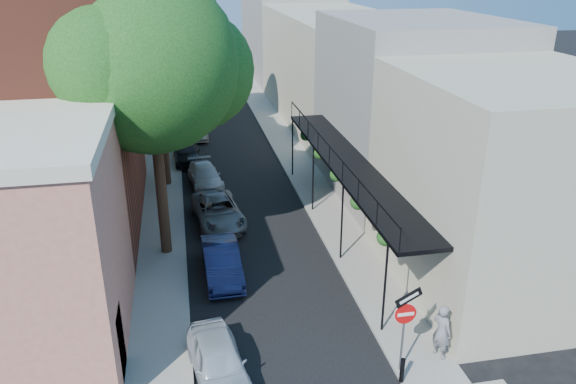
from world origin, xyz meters
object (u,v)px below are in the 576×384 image
sign_post (405,317)px  parked_car_b (222,262)px  oak_near (162,66)px  bollard (402,370)px  parked_car_a (218,362)px  parked_car_c (218,211)px  parked_car_d (205,176)px  pedestrian (442,331)px  parked_car_e (187,152)px  oak_mid (164,55)px  parked_car_f (197,129)px  oak_far (164,15)px

sign_post → parked_car_b: 8.36m
oak_near → bollard: bearing=-56.9°
parked_car_a → parked_car_c: size_ratio=0.84×
bollard → oak_near: (-6.37, 9.76, 7.36)m
parked_car_a → parked_car_d: bearing=80.3°
sign_post → bollard: (-0.16, -0.47, -1.52)m
oak_near → pedestrian: bearing=-48.1°
bollard → parked_car_b: 8.54m
parked_car_a → parked_car_c: parked_car_a is taller
parked_car_c → sign_post: bearing=-75.0°
parked_car_b → pedestrian: pedestrian is taller
parked_car_e → parked_car_b: bearing=-88.2°
oak_mid → parked_car_f: (1.68, 8.52, -6.43)m
parked_car_e → parked_car_c: bearing=-84.6°
oak_far → parked_car_c: oak_far is taller
oak_near → parked_car_c: size_ratio=2.56×
oak_far → parked_car_d: (1.63, -9.73, -7.69)m
parked_car_a → pedestrian: 6.86m
oak_far → parked_car_a: bearing=-87.5°
parked_car_d → pedestrian: (6.32, -16.16, 0.47)m
oak_near → parked_car_f: oak_near is taller
parked_car_a → pedestrian: (6.84, -0.39, 0.40)m
parked_car_d → parked_car_b: bearing=-96.0°
oak_near → parked_car_d: bearing=77.3°
oak_near → oak_far: (0.01, 17.01, 0.38)m
parked_car_b → parked_car_d: size_ratio=1.01×
sign_post → parked_car_f: size_ratio=0.79×
oak_far → sign_post: bearing=-76.1°
parked_car_a → parked_car_c: bearing=77.7°
bollard → oak_mid: oak_mid is taller
parked_car_a → oak_near: bearing=89.8°
bollard → parked_car_a: (-5.24, 1.27, 0.12)m
sign_post → parked_car_e: bearing=105.5°
parked_car_c → parked_car_a: bearing=-101.0°
parked_car_e → oak_mid: bearing=-105.3°
sign_post → parked_car_e: sign_post is taller
sign_post → pedestrian: sign_post is taller
parked_car_e → pedestrian: bearing=-72.6°
oak_near → parked_car_d: oak_near is taller
oak_near → oak_mid: bearing=90.4°
parked_car_a → parked_car_f: 24.98m
sign_post → oak_near: oak_near is taller
oak_near → oak_far: bearing=90.0°
parked_car_d → sign_post: bearing=-80.1°
oak_near → parked_car_e: oak_near is taller
oak_far → parked_car_e: bearing=-82.2°
bollard → pedestrian: bearing=28.8°
parked_car_e → parked_car_f: 5.09m
parked_car_a → parked_car_e: parked_car_e is taller
oak_near → parked_car_a: (1.13, -8.49, -7.24)m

